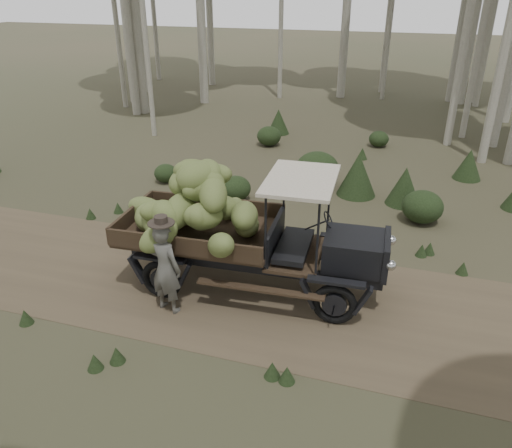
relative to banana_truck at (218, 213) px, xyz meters
name	(u,v)px	position (x,y,z in m)	size (l,w,h in m)	color
ground	(274,298)	(1.21, -0.16, -1.63)	(120.00, 120.00, 0.00)	#473D2B
dirt_track	(274,297)	(1.21, -0.16, -1.63)	(70.00, 4.00, 0.01)	brown
banana_truck	(218,213)	(0.00, 0.00, 0.00)	(5.75, 2.74, 2.72)	black
farmer	(165,267)	(-0.62, -1.14, -0.69)	(0.75, 0.59, 1.99)	#54524C
undergrowth	(297,288)	(1.75, -0.43, -1.12)	(24.10, 24.23, 1.30)	#233319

